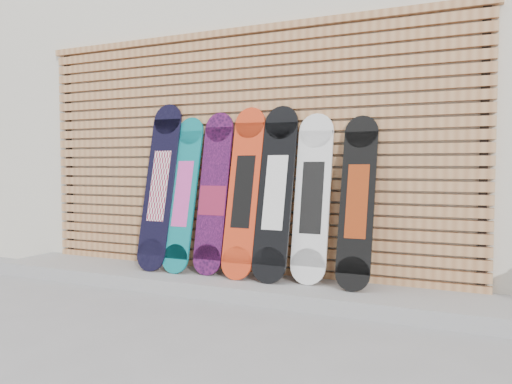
# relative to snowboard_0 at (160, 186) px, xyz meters

# --- Properties ---
(ground) EXTENTS (80.00, 80.00, 0.00)m
(ground) POSITION_rel_snowboard_0_xyz_m (0.85, -0.76, -0.89)
(ground) COLOR gray
(ground) RESTS_ON ground
(building) EXTENTS (12.00, 5.00, 3.60)m
(building) POSITION_rel_snowboard_0_xyz_m (1.35, 2.74, 0.91)
(building) COLOR beige
(building) RESTS_ON ground
(concrete_step) EXTENTS (4.60, 0.70, 0.12)m
(concrete_step) POSITION_rel_snowboard_0_xyz_m (0.70, -0.08, -0.83)
(concrete_step) COLOR gray
(concrete_step) RESTS_ON ground
(slat_wall) EXTENTS (4.26, 0.08, 2.29)m
(slat_wall) POSITION_rel_snowboard_0_xyz_m (0.70, 0.21, 0.32)
(slat_wall) COLOR #AF7549
(slat_wall) RESTS_ON ground
(snowboard_0) EXTENTS (0.30, 0.37, 1.54)m
(snowboard_0) POSITION_rel_snowboard_0_xyz_m (0.00, 0.00, 0.00)
(snowboard_0) COLOR black
(snowboard_0) RESTS_ON concrete_step
(snowboard_1) EXTENTS (0.26, 0.36, 1.40)m
(snowboard_1) POSITION_rel_snowboard_0_xyz_m (0.25, 0.01, -0.07)
(snowboard_1) COLOR #0C6E74
(snowboard_1) RESTS_ON concrete_step
(snowboard_2) EXTENTS (0.27, 0.31, 1.43)m
(snowboard_2) POSITION_rel_snowboard_0_xyz_m (0.55, 0.03, -0.06)
(snowboard_2) COLOR black
(snowboard_2) RESTS_ON concrete_step
(snowboard_3) EXTENTS (0.28, 0.36, 1.47)m
(snowboard_3) POSITION_rel_snowboard_0_xyz_m (0.85, 0.01, -0.04)
(snowboard_3) COLOR red
(snowboard_3) RESTS_ON concrete_step
(snowboard_4) EXTENTS (0.30, 0.37, 1.46)m
(snowboard_4) POSITION_rel_snowboard_0_xyz_m (1.15, 0.00, -0.04)
(snowboard_4) COLOR black
(snowboard_4) RESTS_ON concrete_step
(snowboard_5) EXTENTS (0.29, 0.28, 1.39)m
(snowboard_5) POSITION_rel_snowboard_0_xyz_m (1.46, 0.05, -0.07)
(snowboard_5) COLOR silver
(snowboard_5) RESTS_ON concrete_step
(snowboard_6) EXTENTS (0.27, 0.35, 1.35)m
(snowboard_6) POSITION_rel_snowboard_0_xyz_m (1.83, 0.01, -0.09)
(snowboard_6) COLOR black
(snowboard_6) RESTS_ON concrete_step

